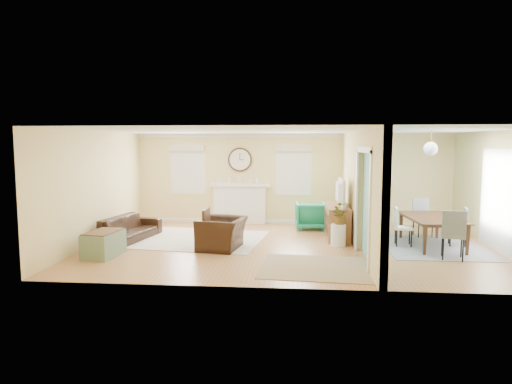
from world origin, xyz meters
TOP-DOWN VIEW (x-y plane):
  - floor at (0.00, 0.00)m, footprint 9.00×9.00m
  - wall_back at (0.00, 3.00)m, footprint 9.00×0.02m
  - wall_front at (0.00, -3.00)m, footprint 9.00×0.02m
  - wall_left at (-4.50, 0.00)m, footprint 0.02×6.00m
  - wall_right at (4.50, 0.00)m, footprint 0.02×6.00m
  - ceiling at (0.00, 0.00)m, footprint 9.00×6.00m
  - partition at (1.51, 0.28)m, footprint 0.17×6.00m
  - fireplace at (-1.50, 2.88)m, footprint 1.70×0.30m
  - wall_clock at (-1.50, 2.97)m, footprint 0.70×0.07m
  - window_left at (-3.05, 2.95)m, footprint 1.05×0.13m
  - window_right at (0.05, 2.95)m, footprint 1.05×0.13m
  - french_doors at (4.45, 0.00)m, footprint 0.06×1.70m
  - pendant at (3.00, 0.00)m, footprint 0.30×0.30m
  - rug_cream at (-2.20, 0.55)m, footprint 3.29×2.95m
  - rug_jute at (0.58, -1.74)m, footprint 2.33×1.96m
  - rug_grey at (3.22, 0.31)m, footprint 2.19×2.74m
  - sofa at (-3.88, 0.37)m, footprint 1.09×2.08m
  - eames_chair at (-1.49, -0.37)m, footprint 1.09×1.20m
  - green_chair at (0.52, 2.19)m, footprint 0.83×0.85m
  - trunk at (-3.82, -1.24)m, footprint 0.65×0.96m
  - credenza at (1.14, 1.09)m, footprint 0.53×1.56m
  - tv at (1.12, 1.09)m, footprint 0.15×1.15m
  - garden_stool at (1.09, 0.17)m, footprint 0.34×0.34m
  - potted_plant at (1.09, 0.17)m, footprint 0.54×0.55m
  - dining_table at (3.22, 0.31)m, footprint 1.18×1.97m
  - dining_chair_n at (3.28, 1.41)m, footprint 0.47×0.47m
  - dining_chair_s at (3.26, -0.85)m, footprint 0.54×0.54m
  - dining_chair_w at (2.55, 0.28)m, footprint 0.43×0.43m
  - dining_chair_e at (3.77, 0.40)m, footprint 0.46×0.46m

SIDE VIEW (x-z plane):
  - floor at x=0.00m, z-range 0.00..0.00m
  - rug_grey at x=3.22m, z-range 0.00..0.01m
  - rug_jute at x=0.58m, z-range 0.00..0.01m
  - rug_cream at x=-2.20m, z-range 0.00..0.02m
  - garden_stool at x=1.09m, z-range 0.00..0.50m
  - trunk at x=-3.82m, z-range 0.00..0.52m
  - sofa at x=-3.88m, z-range 0.00..0.58m
  - dining_table at x=3.22m, z-range 0.00..0.67m
  - eames_chair at x=-1.49m, z-range 0.00..0.69m
  - green_chair at x=0.52m, z-range 0.00..0.73m
  - credenza at x=1.14m, z-range 0.00..0.80m
  - dining_chair_e at x=3.77m, z-range 0.07..0.94m
  - dining_chair_w at x=2.55m, z-range 0.08..0.95m
  - dining_chair_n at x=3.28m, z-range 0.08..1.04m
  - dining_chair_s at x=3.26m, z-range 0.09..1.10m
  - fireplace at x=-1.50m, z-range 0.01..1.18m
  - potted_plant at x=1.09m, z-range 0.50..0.97m
  - french_doors at x=4.45m, z-range 0.00..2.20m
  - tv at x=1.12m, z-range 0.80..1.46m
  - wall_back at x=0.00m, z-range 0.00..2.60m
  - wall_front at x=0.00m, z-range 0.00..2.60m
  - wall_left at x=-4.50m, z-range 0.00..2.60m
  - wall_right at x=4.50m, z-range 0.00..2.60m
  - partition at x=1.51m, z-range 0.06..2.66m
  - window_left at x=-3.05m, z-range 0.95..2.37m
  - window_right at x=0.05m, z-range 0.95..2.37m
  - wall_clock at x=-1.50m, z-range 1.50..2.20m
  - pendant at x=3.00m, z-range 1.93..2.48m
  - ceiling at x=0.00m, z-range 2.59..2.61m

